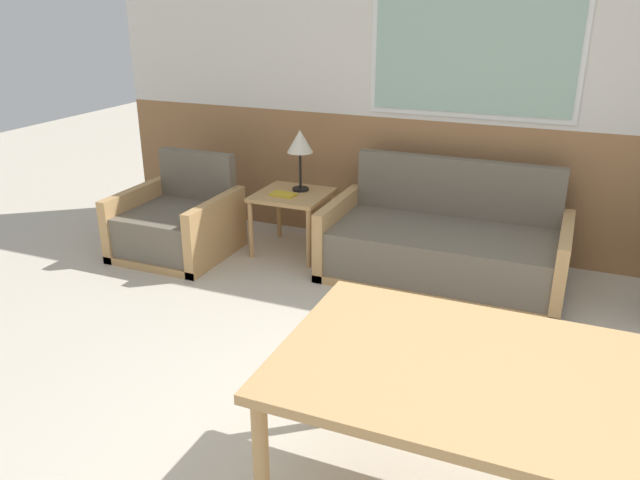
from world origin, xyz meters
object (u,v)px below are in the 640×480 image
at_px(armchair, 178,226).
at_px(side_table, 293,202).
at_px(dining_table, 554,399).
at_px(table_lamp, 300,144).
at_px(couch, 443,248).

height_order(armchair, side_table, armchair).
distance_m(side_table, dining_table, 3.20).
relative_size(armchair, side_table, 1.49).
xyz_separation_m(table_lamp, dining_table, (2.10, -2.47, -0.22)).
bearing_deg(side_table, dining_table, -48.11).
distance_m(table_lamp, dining_table, 3.25).
relative_size(armchair, table_lamp, 1.70).
xyz_separation_m(couch, armchair, (-2.12, -0.35, -0.01)).
bearing_deg(armchair, couch, 2.08).
bearing_deg(couch, dining_table, -69.59).
distance_m(side_table, table_lamp, 0.48).
xyz_separation_m(couch, dining_table, (0.86, -2.32, 0.43)).
relative_size(armchair, dining_table, 0.43).
distance_m(armchair, table_lamp, 1.21).
bearing_deg(dining_table, side_table, 131.89).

